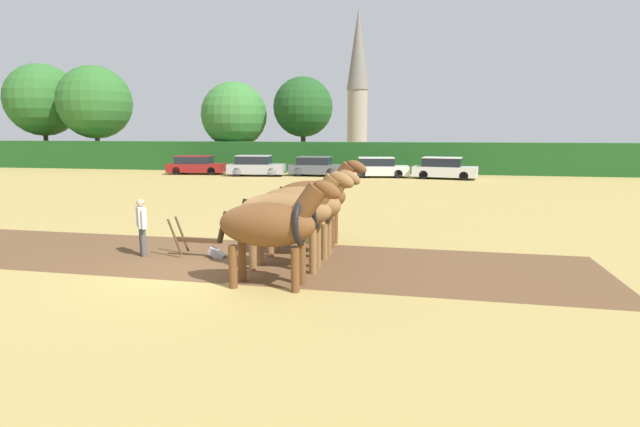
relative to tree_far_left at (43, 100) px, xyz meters
name	(u,v)px	position (x,y,z in m)	size (l,w,h in m)	color
ground_plane	(191,272)	(31.67, -33.72, -6.40)	(240.00, 240.00, 0.00)	#A88E4C
plowed_furrow_strip	(176,255)	(30.56, -32.27, -6.40)	(21.46, 4.23, 0.01)	brown
hedgerow	(355,157)	(31.67, -3.34, -5.17)	(77.55, 1.86, 2.46)	#1E511E
tree_far_left	(43,100)	(0.00, 0.00, 0.00)	(7.04, 7.04, 9.94)	#423323
tree_left	(95,102)	(6.62, -1.20, -0.37)	(6.80, 6.80, 9.44)	brown
tree_center_left	(234,115)	(20.31, -0.80, -1.61)	(5.90, 5.90, 7.75)	brown
tree_center	(303,107)	(26.58, -0.29, -0.95)	(5.27, 5.27, 8.10)	#423323
church_spire	(358,79)	(27.83, 28.89, 4.39)	(3.18, 3.18, 20.62)	gray
draft_horse_lead_left	(272,224)	(33.86, -34.37, -5.06)	(2.76, 1.01, 2.38)	brown
draft_horse_lead_right	(290,211)	(33.88, -33.00, -4.99)	(2.91, 0.93, 2.45)	brown
draft_horse_trail_left	(303,205)	(33.89, -31.63, -5.04)	(2.87, 1.05, 2.38)	brown
draft_horse_trail_right	(315,196)	(33.93, -30.26, -4.97)	(2.77, 0.97, 2.56)	brown
plow	(203,245)	(31.33, -32.28, -6.09)	(1.51, 0.47, 1.13)	#4C331E
farmer_at_plow	(142,224)	(29.71, -32.46, -5.54)	(0.44, 0.51, 1.53)	#4C4C4C
farmer_beside_team	(335,202)	(34.21, -28.50, -5.37)	(0.44, 0.67, 1.76)	#28334C
parked_car_far_left	(196,165)	(19.67, -7.66, -5.71)	(4.62, 2.27, 1.44)	maroon
parked_car_left	(256,166)	(24.77, -8.32, -5.66)	(4.37, 2.13, 1.54)	#A8A8B2
parked_car_center_left	(316,167)	(29.24, -7.41, -5.70)	(4.07, 1.95, 1.46)	#565B66
parked_car_center	(378,168)	(33.90, -7.72, -5.70)	(4.48, 2.35, 1.46)	silver
parked_car_center_right	(444,168)	(38.57, -8.00, -5.68)	(4.62, 2.52, 1.52)	silver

